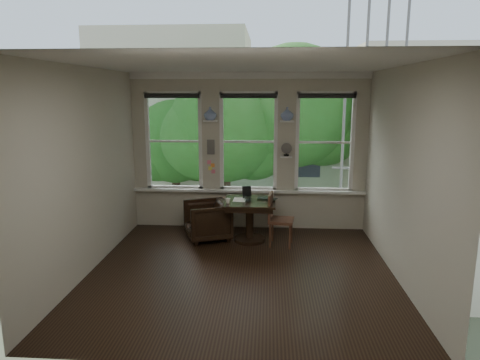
# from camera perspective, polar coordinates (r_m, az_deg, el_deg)

# --- Properties ---
(ground) EXTENTS (4.50, 4.50, 0.00)m
(ground) POSITION_cam_1_polar(r_m,az_deg,el_deg) (6.53, 0.12, -12.17)
(ground) COLOR black
(ground) RESTS_ON ground
(ceiling) EXTENTS (4.50, 4.50, 0.00)m
(ceiling) POSITION_cam_1_polar(r_m,az_deg,el_deg) (5.99, 0.13, 15.14)
(ceiling) COLOR silver
(ceiling) RESTS_ON ground
(wall_back) EXTENTS (4.50, 0.00, 4.50)m
(wall_back) POSITION_cam_1_polar(r_m,az_deg,el_deg) (8.30, 1.15, 3.76)
(wall_back) COLOR #BDB8A1
(wall_back) RESTS_ON ground
(wall_front) EXTENTS (4.50, 0.00, 4.50)m
(wall_front) POSITION_cam_1_polar(r_m,az_deg,el_deg) (3.90, -2.06, -5.25)
(wall_front) COLOR #BDB8A1
(wall_front) RESTS_ON ground
(wall_left) EXTENTS (0.00, 4.50, 4.50)m
(wall_left) POSITION_cam_1_polar(r_m,az_deg,el_deg) (6.62, -19.72, 1.08)
(wall_left) COLOR #BDB8A1
(wall_left) RESTS_ON ground
(wall_right) EXTENTS (0.00, 4.50, 4.50)m
(wall_right) POSITION_cam_1_polar(r_m,az_deg,el_deg) (6.34, 20.84, 0.57)
(wall_right) COLOR #BDB8A1
(wall_right) RESTS_ON ground
(window_left) EXTENTS (1.10, 0.12, 1.90)m
(window_left) POSITION_cam_1_polar(r_m,az_deg,el_deg) (8.47, -8.74, 5.15)
(window_left) COLOR white
(window_left) RESTS_ON ground
(window_center) EXTENTS (1.10, 0.12, 1.90)m
(window_center) POSITION_cam_1_polar(r_m,az_deg,el_deg) (8.27, 1.15, 5.13)
(window_center) COLOR white
(window_center) RESTS_ON ground
(window_right) EXTENTS (1.10, 0.12, 1.90)m
(window_right) POSITION_cam_1_polar(r_m,az_deg,el_deg) (8.33, 11.20, 4.96)
(window_right) COLOR white
(window_right) RESTS_ON ground
(shelf_left) EXTENTS (0.26, 0.16, 0.03)m
(shelf_left) POSITION_cam_1_polar(r_m,az_deg,el_deg) (8.20, -3.98, 7.86)
(shelf_left) COLOR white
(shelf_left) RESTS_ON ground
(shelf_right) EXTENTS (0.26, 0.16, 0.03)m
(shelf_right) POSITION_cam_1_polar(r_m,az_deg,el_deg) (8.14, 6.28, 7.78)
(shelf_right) COLOR white
(shelf_right) RESTS_ON ground
(intercom) EXTENTS (0.14, 0.06, 0.28)m
(intercom) POSITION_cam_1_polar(r_m,az_deg,el_deg) (8.28, -3.91, 4.42)
(intercom) COLOR #59544F
(intercom) RESTS_ON ground
(sticky_notes) EXTENTS (0.16, 0.01, 0.24)m
(sticky_notes) POSITION_cam_1_polar(r_m,az_deg,el_deg) (8.34, -3.87, 2.03)
(sticky_notes) COLOR pink
(sticky_notes) RESTS_ON ground
(desk_fan) EXTENTS (0.20, 0.20, 0.24)m
(desk_fan) POSITION_cam_1_polar(r_m,az_deg,el_deg) (8.17, 6.20, 3.79)
(desk_fan) COLOR #59544F
(desk_fan) RESTS_ON ground
(vase_left) EXTENTS (0.24, 0.24, 0.25)m
(vase_left) POSITION_cam_1_polar(r_m,az_deg,el_deg) (8.20, -4.00, 8.83)
(vase_left) COLOR white
(vase_left) RESTS_ON shelf_left
(vase_right) EXTENTS (0.24, 0.24, 0.25)m
(vase_right) POSITION_cam_1_polar(r_m,az_deg,el_deg) (8.13, 6.30, 8.76)
(vase_right) COLOR white
(vase_right) RESTS_ON shelf_right
(table) EXTENTS (0.90, 0.90, 0.75)m
(table) POSITION_cam_1_polar(r_m,az_deg,el_deg) (7.69, 1.30, -5.46)
(table) COLOR black
(table) RESTS_ON ground
(armchair_left) EXTENTS (0.99, 0.98, 0.70)m
(armchair_left) POSITION_cam_1_polar(r_m,az_deg,el_deg) (7.81, -4.38, -5.40)
(armchair_left) COLOR black
(armchair_left) RESTS_ON ground
(cushion_red) EXTENTS (0.45, 0.45, 0.06)m
(cushion_red) POSITION_cam_1_polar(r_m,az_deg,el_deg) (7.79, -4.39, -4.71)
(cushion_red) COLOR maroon
(cushion_red) RESTS_ON armchair_left
(side_chair_right) EXTENTS (0.47, 0.47, 0.92)m
(side_chair_right) POSITION_cam_1_polar(r_m,az_deg,el_deg) (7.49, 5.52, -5.31)
(side_chair_right) COLOR #4F271C
(side_chair_right) RESTS_ON ground
(laptop) EXTENTS (0.42, 0.34, 0.03)m
(laptop) POSITION_cam_1_polar(r_m,az_deg,el_deg) (7.62, 3.50, -2.60)
(laptop) COLOR black
(laptop) RESTS_ON table
(mug) EXTENTS (0.10, 0.10, 0.08)m
(mug) POSITION_cam_1_polar(r_m,az_deg,el_deg) (7.40, -1.62, -2.79)
(mug) COLOR white
(mug) RESTS_ON table
(drinking_glass) EXTENTS (0.17, 0.17, 0.10)m
(drinking_glass) POSITION_cam_1_polar(r_m,az_deg,el_deg) (7.50, 1.05, -2.52)
(drinking_glass) COLOR white
(drinking_glass) RESTS_ON table
(tablet) EXTENTS (0.17, 0.12, 0.22)m
(tablet) POSITION_cam_1_polar(r_m,az_deg,el_deg) (7.74, 0.91, -1.63)
(tablet) COLOR black
(tablet) RESTS_ON table
(papers) EXTENTS (0.23, 0.31, 0.00)m
(papers) POSITION_cam_1_polar(r_m,az_deg,el_deg) (7.64, -0.06, -2.64)
(papers) COLOR silver
(papers) RESTS_ON table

